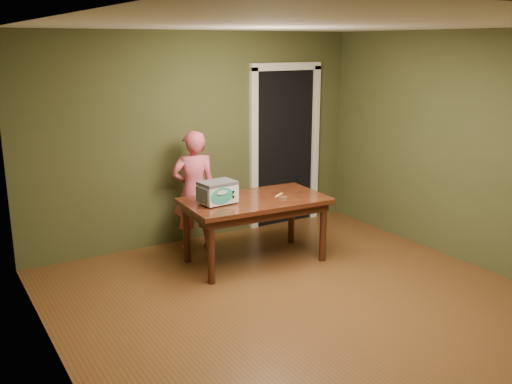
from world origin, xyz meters
The scene contains 8 objects.
floor centered at (0.00, 0.00, 0.00)m, with size 5.00×5.00×0.00m, color brown.
room_shell centered at (0.00, 0.00, 1.71)m, with size 4.52×5.02×2.61m.
doorway centered at (1.30, 2.78, 1.06)m, with size 1.10×0.66×2.25m.
dining_table centered at (0.18, 1.41, 0.65)m, with size 1.65×0.99×0.75m.
toy_oven centered at (-0.28, 1.44, 0.89)m, with size 0.43×0.31×0.25m.
baking_pan centered at (0.46, 1.25, 0.76)m, with size 0.10×0.10×0.02m.
spatula centered at (0.49, 1.39, 0.75)m, with size 0.18×0.03×0.01m, color #EDBF67.
child centered at (-0.23, 2.15, 0.73)m, with size 0.53×0.35×1.46m, color #D25667.
Camera 1 is at (-3.01, -3.90, 2.45)m, focal length 40.00 mm.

